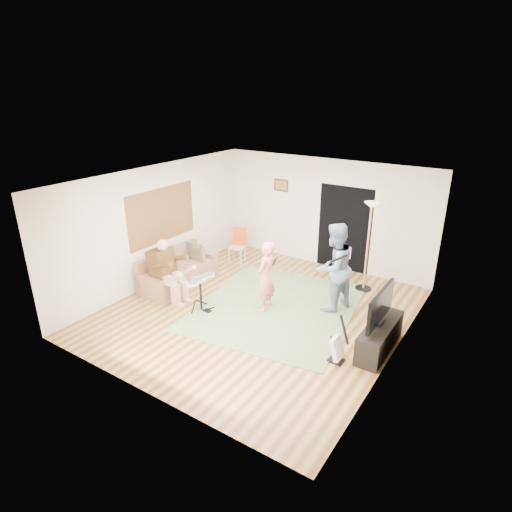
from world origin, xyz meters
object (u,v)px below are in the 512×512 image
(guitarist, at_px, (334,268))
(torchiere_lamp, at_px, (369,231))
(singer, at_px, (266,276))
(dining_chair, at_px, (238,250))
(drum_kit, at_px, (201,296))
(tv_cabinet, at_px, (380,337))
(sofa, at_px, (177,273))
(television, at_px, (381,306))
(guitar_spare, at_px, (337,348))

(guitarist, distance_m, torchiere_lamp, 1.36)
(singer, xyz_separation_m, dining_chair, (-1.98, 1.78, -0.42))
(drum_kit, bearing_deg, torchiere_lamp, 48.79)
(guitarist, height_order, dining_chair, guitarist)
(singer, bearing_deg, dining_chair, -139.06)
(guitarist, relative_size, tv_cabinet, 1.32)
(sofa, bearing_deg, tv_cabinet, -0.30)
(tv_cabinet, height_order, television, television)
(guitarist, bearing_deg, dining_chair, -90.44)
(guitarist, bearing_deg, guitar_spare, 45.29)
(tv_cabinet, xyz_separation_m, television, (-0.05, 0.00, 0.60))
(sofa, xyz_separation_m, guitar_spare, (4.32, -0.76, -0.00))
(television, bearing_deg, guitarist, 144.62)
(singer, distance_m, guitarist, 1.36)
(singer, bearing_deg, guitar_spare, 58.87)
(sofa, height_order, tv_cabinet, sofa)
(guitarist, bearing_deg, tv_cabinet, 73.66)
(guitarist, distance_m, tv_cabinet, 1.72)
(tv_cabinet, relative_size, television, 1.20)
(guitar_spare, relative_size, tv_cabinet, 0.64)
(drum_kit, distance_m, dining_chair, 2.71)
(singer, xyz_separation_m, tv_cabinet, (2.43, -0.15, -0.48))
(guitar_spare, height_order, dining_chair, guitar_spare)
(sofa, height_order, dining_chair, dining_chair)
(guitarist, height_order, torchiere_lamp, torchiere_lamp)
(guitar_spare, height_order, television, television)
(singer, height_order, dining_chair, singer)
(drum_kit, relative_size, torchiere_lamp, 0.37)
(singer, relative_size, guitar_spare, 1.64)
(sofa, distance_m, drum_kit, 1.44)
(singer, bearing_deg, torchiere_lamp, 138.74)
(guitar_spare, bearing_deg, tv_cabinet, 57.24)
(drum_kit, height_order, dining_chair, dining_chair)
(sofa, height_order, guitar_spare, guitar_spare)
(television, bearing_deg, sofa, 179.70)
(sofa, xyz_separation_m, tv_cabinet, (4.79, -0.03, -0.01))
(guitarist, relative_size, torchiere_lamp, 0.91)
(drum_kit, bearing_deg, guitar_spare, -2.00)
(sofa, distance_m, dining_chair, 1.94)
(guitarist, xyz_separation_m, guitar_spare, (0.84, -1.62, -0.67))
(sofa, bearing_deg, torchiere_lamp, 29.75)
(tv_cabinet, bearing_deg, dining_chair, 156.39)
(singer, distance_m, television, 2.39)
(guitar_spare, distance_m, torchiere_lamp, 3.15)
(torchiere_lamp, height_order, tv_cabinet, torchiere_lamp)
(torchiere_lamp, bearing_deg, tv_cabinet, -63.47)
(singer, distance_m, guitar_spare, 2.20)
(drum_kit, relative_size, tv_cabinet, 0.53)
(torchiere_lamp, distance_m, television, 2.44)
(drum_kit, height_order, tv_cabinet, drum_kit)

